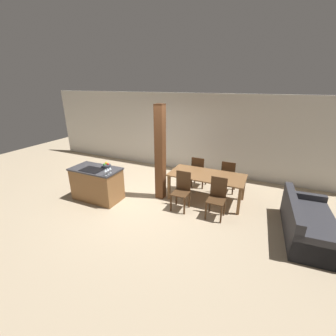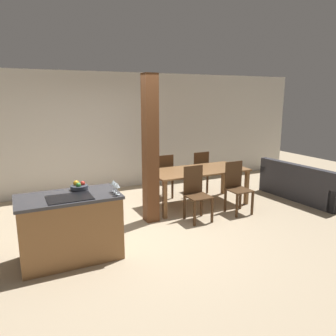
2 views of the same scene
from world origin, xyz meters
name	(u,v)px [view 2 (image 2 of 2)]	position (x,y,z in m)	size (l,w,h in m)	color
ground_plane	(141,230)	(0.00, 0.00, 0.00)	(16.00, 16.00, 0.00)	tan
wall_back	(97,132)	(0.00, 2.67, 1.35)	(11.20, 0.08, 2.70)	silver
kitchen_island	(70,227)	(-1.20, -0.49, 0.45)	(1.32, 0.73, 0.90)	olive
fruit_bowl	(79,186)	(-1.01, -0.27, 0.94)	(0.24, 0.24, 0.11)	#383D47
wine_glass_near	(117,186)	(-0.61, -0.78, 1.02)	(0.07, 0.07, 0.16)	silver
wine_glass_middle	(115,184)	(-0.61, -0.69, 1.02)	(0.07, 0.07, 0.16)	silver
wine_glass_far	(113,183)	(-0.61, -0.60, 1.02)	(0.07, 0.07, 0.16)	silver
dining_table	(198,174)	(1.50, 0.70, 0.65)	(1.97, 0.94, 0.73)	brown
dining_chair_near_left	(196,192)	(1.06, 0.01, 0.50)	(0.40, 0.40, 0.96)	#472D19
dining_chair_near_right	(237,186)	(1.95, 0.01, 0.50)	(0.40, 0.40, 0.96)	#472D19
dining_chair_far_left	(163,176)	(1.06, 1.39, 0.50)	(0.40, 0.40, 0.96)	#472D19
dining_chair_far_right	(199,172)	(1.95, 1.39, 0.50)	(0.40, 0.40, 0.96)	#472D19
couch	(306,186)	(3.84, 0.06, 0.27)	(1.02, 1.95, 0.77)	#2D2D33
timber_post	(150,150)	(0.32, 0.32, 1.27)	(0.23, 0.23, 2.53)	brown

